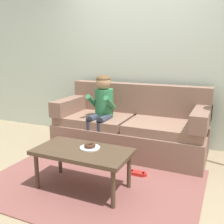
{
  "coord_description": "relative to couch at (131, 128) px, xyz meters",
  "views": [
    {
      "loc": [
        1.27,
        -2.56,
        1.43
      ],
      "look_at": [
        -0.08,
        0.45,
        0.65
      ],
      "focal_mm": 41.78,
      "sensor_mm": 36.0,
      "label": 1
    }
  ],
  "objects": [
    {
      "name": "person_child",
      "position": [
        -0.36,
        -0.21,
        0.33
      ],
      "size": [
        0.34,
        0.58,
        1.1
      ],
      "color": "#337A4C",
      "rests_on": "ground"
    },
    {
      "name": "wall_back",
      "position": [
        -0.04,
        0.55,
        1.06
      ],
      "size": [
        8.0,
        0.1,
        2.8
      ],
      "primitive_type": "cube",
      "color": "beige",
      "rests_on": "ground"
    },
    {
      "name": "coffee_table",
      "position": [
        -0.07,
        -1.24,
        0.05
      ],
      "size": [
        0.99,
        0.53,
        0.44
      ],
      "color": "#4C3828",
      "rests_on": "ground"
    },
    {
      "name": "couch",
      "position": [
        0.0,
        0.0,
        0.0
      ],
      "size": [
        2.12,
        0.9,
        0.95
      ],
      "color": "#846051",
      "rests_on": "ground"
    },
    {
      "name": "toy_controller",
      "position": [
        0.36,
        -0.73,
        -0.32
      ],
      "size": [
        0.23,
        0.09,
        0.05
      ],
      "rotation": [
        0.0,
        0.0,
        0.38
      ],
      "color": "red",
      "rests_on": "ground"
    },
    {
      "name": "ground",
      "position": [
        -0.04,
        -0.85,
        -0.34
      ],
      "size": [
        10.0,
        10.0,
        0.0
      ],
      "primitive_type": "plane",
      "color": "#9E896B"
    },
    {
      "name": "plate",
      "position": [
        -0.02,
        -1.18,
        0.1
      ],
      "size": [
        0.21,
        0.21,
        0.01
      ],
      "primitive_type": "cylinder",
      "color": "white",
      "rests_on": "coffee_table"
    },
    {
      "name": "donut",
      "position": [
        -0.02,
        -1.18,
        0.13
      ],
      "size": [
        0.13,
        0.13,
        0.04
      ],
      "primitive_type": "torus",
      "rotation": [
        0.0,
        0.0,
        1.68
      ],
      "color": "#422619",
      "rests_on": "plate"
    },
    {
      "name": "area_rug",
      "position": [
        -0.04,
        -1.1,
        -0.34
      ],
      "size": [
        2.29,
        1.67,
        0.01
      ],
      "primitive_type": "cube",
      "color": "brown",
      "rests_on": "ground"
    }
  ]
}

